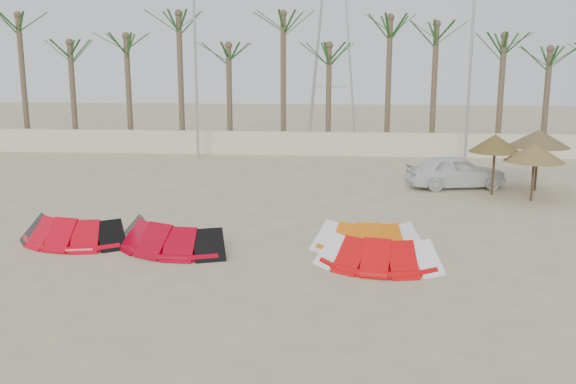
# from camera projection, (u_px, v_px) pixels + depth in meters

# --- Properties ---
(ground) EXTENTS (120.00, 120.00, 0.00)m
(ground) POSITION_uv_depth(u_px,v_px,m) (265.00, 305.00, 14.32)
(ground) COLOR #CAB78A
(ground) RESTS_ON ground
(boundary_wall) EXTENTS (60.00, 0.30, 1.30)m
(boundary_wall) POSITION_uv_depth(u_px,v_px,m) (312.00, 144.00, 35.62)
(boundary_wall) COLOR beige
(boundary_wall) RESTS_ON ground
(palm_line) EXTENTS (52.00, 4.00, 7.70)m
(palm_line) POSITION_uv_depth(u_px,v_px,m) (326.00, 37.00, 35.82)
(palm_line) COLOR brown
(palm_line) RESTS_ON ground
(lamp_b) EXTENTS (1.25, 0.14, 11.00)m
(lamp_b) POSITION_uv_depth(u_px,v_px,m) (196.00, 49.00, 33.09)
(lamp_b) COLOR #A5A8AD
(lamp_b) RESTS_ON ground
(lamp_c) EXTENTS (1.25, 0.14, 11.00)m
(lamp_c) POSITION_uv_depth(u_px,v_px,m) (472.00, 49.00, 31.94)
(lamp_c) COLOR #A5A8AD
(lamp_c) RESTS_ON ground
(pylon) EXTENTS (3.00, 3.00, 14.00)m
(pylon) POSITION_uv_depth(u_px,v_px,m) (332.00, 141.00, 41.52)
(pylon) COLOR #A5A8AD
(pylon) RESTS_ON ground
(kite_red_left) EXTENTS (3.56, 2.07, 0.90)m
(kite_red_left) POSITION_uv_depth(u_px,v_px,m) (76.00, 228.00, 19.06)
(kite_red_left) COLOR red
(kite_red_left) RESTS_ON ground
(kite_red_mid) EXTENTS (4.08, 2.81, 0.90)m
(kite_red_mid) POSITION_uv_depth(u_px,v_px,m) (171.00, 233.00, 18.52)
(kite_red_mid) COLOR #A80015
(kite_red_mid) RESTS_ON ground
(kite_red_right) EXTENTS (3.40, 2.02, 0.90)m
(kite_red_right) POSITION_uv_depth(u_px,v_px,m) (378.00, 250.00, 16.94)
(kite_red_right) COLOR red
(kite_red_right) RESTS_ON ground
(kite_orange) EXTENTS (3.11, 1.59, 0.90)m
(kite_orange) POSITION_uv_depth(u_px,v_px,m) (368.00, 234.00, 18.44)
(kite_orange) COLOR orange
(kite_orange) RESTS_ON ground
(parasol_left) EXTENTS (2.04, 2.04, 2.43)m
(parasol_left) POSITION_uv_depth(u_px,v_px,m) (495.00, 143.00, 25.17)
(parasol_left) COLOR #4C331E
(parasol_left) RESTS_ON ground
(parasol_mid) EXTENTS (2.25, 2.25, 2.22)m
(parasol_mid) POSITION_uv_depth(u_px,v_px,m) (535.00, 153.00, 24.15)
(parasol_mid) COLOR #4C331E
(parasol_mid) RESTS_ON ground
(parasol_right) EXTENTS (2.49, 2.49, 2.51)m
(parasol_right) POSITION_uv_depth(u_px,v_px,m) (539.00, 138.00, 25.97)
(parasol_right) COLOR #4C331E
(parasol_right) RESTS_ON ground
(car) EXTENTS (4.34, 2.48, 1.39)m
(car) POSITION_uv_depth(u_px,v_px,m) (456.00, 171.00, 26.82)
(car) COLOR white
(car) RESTS_ON ground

